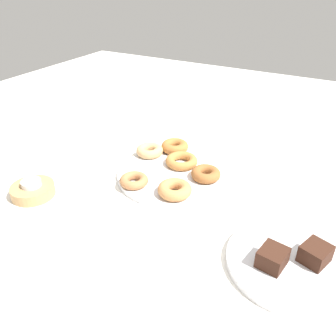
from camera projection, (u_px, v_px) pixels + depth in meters
name	position (u px, v px, depth m)	size (l,w,h in m)	color
ground_plane	(173.00, 176.00, 0.98)	(2.40, 2.40, 0.00)	white
donut_plate	(173.00, 174.00, 0.98)	(0.31, 0.31, 0.01)	silver
donut_0	(150.00, 151.00, 1.06)	(0.08, 0.08, 0.03)	tan
donut_1	(206.00, 174.00, 0.94)	(0.08, 0.08, 0.03)	#995B2D
donut_2	(181.00, 161.00, 1.01)	(0.09, 0.09, 0.03)	#BC7A3D
donut_3	(175.00, 146.00, 1.08)	(0.08, 0.08, 0.03)	#AD6B33
donut_4	(134.00, 180.00, 0.92)	(0.08, 0.08, 0.02)	#B27547
donut_5	(175.00, 189.00, 0.87)	(0.09, 0.09, 0.03)	#C6844C
cake_plate	(291.00, 263.00, 0.69)	(0.25, 0.25, 0.02)	silver
brownie_near	(315.00, 254.00, 0.67)	(0.05, 0.05, 0.04)	#381E14
brownie_far	(272.00, 258.00, 0.66)	(0.05, 0.05, 0.04)	#381E14
candle_holder	(33.00, 190.00, 0.89)	(0.11, 0.11, 0.03)	tan
tealight	(31.00, 183.00, 0.88)	(0.05, 0.05, 0.01)	silver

